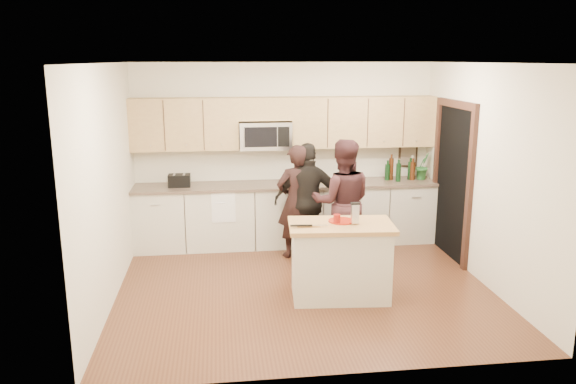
{
  "coord_description": "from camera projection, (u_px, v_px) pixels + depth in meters",
  "views": [
    {
      "loc": [
        -1.0,
        -6.4,
        2.74
      ],
      "look_at": [
        -0.15,
        0.35,
        1.13
      ],
      "focal_mm": 35.0,
      "sensor_mm": 36.0,
      "label": 1
    }
  ],
  "objects": [
    {
      "name": "drink_glass",
      "position": [
        337.0,
        219.0,
        6.42
      ],
      "size": [
        0.08,
        0.08,
        0.11
      ],
      "primitive_type": "cylinder",
      "color": "maroon",
      "rests_on": "island"
    },
    {
      "name": "dish_towel",
      "position": [
        223.0,
        197.0,
        8.08
      ],
      "size": [
        0.34,
        0.6,
        0.48
      ],
      "color": "white",
      "rests_on": "ground"
    },
    {
      "name": "bottle_cluster",
      "position": [
        402.0,
        169.0,
        8.55
      ],
      "size": [
        0.48,
        0.23,
        0.39
      ],
      "color": "black",
      "rests_on": "back_cabinetry"
    },
    {
      "name": "back_cabinetry",
      "position": [
        287.0,
        214.0,
        8.46
      ],
      "size": [
        4.5,
        0.66,
        0.94
      ],
      "color": "beige",
      "rests_on": "ground"
    },
    {
      "name": "floor",
      "position": [
        304.0,
        287.0,
        6.93
      ],
      "size": [
        4.5,
        4.5,
        0.0
      ],
      "primitive_type": "plane",
      "color": "#58311E",
      "rests_on": "ground"
    },
    {
      "name": "island",
      "position": [
        340.0,
        260.0,
        6.55
      ],
      "size": [
        1.25,
        0.8,
        0.9
      ],
      "rotation": [
        0.0,
        0.0,
        -0.08
      ],
      "color": "beige",
      "rests_on": "ground"
    },
    {
      "name": "cutting_board",
      "position": [
        308.0,
        225.0,
        6.38
      ],
      "size": [
        0.27,
        0.21,
        0.02
      ],
      "primitive_type": "cube",
      "rotation": [
        0.0,
        0.0,
        -0.08
      ],
      "color": "#A97946",
      "rests_on": "island"
    },
    {
      "name": "upper_cabinetry",
      "position": [
        288.0,
        122.0,
        8.28
      ],
      "size": [
        4.5,
        0.33,
        0.75
      ],
      "color": "tan",
      "rests_on": "ground"
    },
    {
      "name": "microwave",
      "position": [
        265.0,
        135.0,
        8.25
      ],
      "size": [
        0.76,
        0.41,
        0.4
      ],
      "color": "silver",
      "rests_on": "ground"
    },
    {
      "name": "box_grater",
      "position": [
        355.0,
        213.0,
        6.38
      ],
      "size": [
        0.1,
        0.07,
        0.24
      ],
      "color": "silver",
      "rests_on": "red_plate"
    },
    {
      "name": "framed_picture",
      "position": [
        408.0,
        155.0,
        8.79
      ],
      "size": [
        0.3,
        0.03,
        0.38
      ],
      "color": "black",
      "rests_on": "ground"
    },
    {
      "name": "orchid",
      "position": [
        423.0,
        166.0,
        8.58
      ],
      "size": [
        0.29,
        0.28,
        0.41
      ],
      "primitive_type": "imported",
      "rotation": [
        0.0,
        0.0,
        0.62
      ],
      "color": "#29682D",
      "rests_on": "back_cabinetry"
    },
    {
      "name": "red_plate",
      "position": [
        341.0,
        221.0,
        6.52
      ],
      "size": [
        0.3,
        0.3,
        0.02
      ],
      "primitive_type": "cylinder",
      "color": "#9C1F0E",
      "rests_on": "island"
    },
    {
      "name": "woman_right",
      "position": [
        308.0,
        201.0,
        7.84
      ],
      "size": [
        0.99,
        0.51,
        1.63
      ],
      "primitive_type": "imported",
      "rotation": [
        0.0,
        0.0,
        3.02
      ],
      "color": "black",
      "rests_on": "ground"
    },
    {
      "name": "toaster",
      "position": [
        179.0,
        180.0,
        8.12
      ],
      "size": [
        0.31,
        0.21,
        0.18
      ],
      "color": "black",
      "rests_on": "back_cabinetry"
    },
    {
      "name": "woman_left",
      "position": [
        296.0,
        201.0,
        7.85
      ],
      "size": [
        0.67,
        0.53,
        1.6
      ],
      "primitive_type": "imported",
      "rotation": [
        0.0,
        0.0,
        3.41
      ],
      "color": "black",
      "rests_on": "ground"
    },
    {
      "name": "woman_center",
      "position": [
        342.0,
        202.0,
        7.57
      ],
      "size": [
        0.92,
        0.76,
        1.72
      ],
      "primitive_type": "imported",
      "rotation": [
        0.0,
        0.0,
        3.0
      ],
      "color": "#32191A",
      "rests_on": "ground"
    },
    {
      "name": "knife",
      "position": [
        319.0,
        225.0,
        6.31
      ],
      "size": [
        0.2,
        0.04,
        0.01
      ],
      "primitive_type": "cube",
      "rotation": [
        0.0,
        0.0,
        -0.08
      ],
      "color": "silver",
      "rests_on": "cutting_board"
    },
    {
      "name": "room_shell",
      "position": [
        305.0,
        148.0,
        6.53
      ],
      "size": [
        4.52,
        4.02,
        2.71
      ],
      "color": "beige",
      "rests_on": "ground"
    },
    {
      "name": "doorway",
      "position": [
        453.0,
        176.0,
        7.81
      ],
      "size": [
        0.06,
        1.25,
        2.2
      ],
      "color": "black",
      "rests_on": "ground"
    },
    {
      "name": "tongs",
      "position": [
        301.0,
        226.0,
        6.28
      ],
      "size": [
        0.25,
        0.05,
        0.02
      ],
      "primitive_type": "cube",
      "rotation": [
        0.0,
        0.0,
        -0.08
      ],
      "color": "black",
      "rests_on": "cutting_board"
    }
  ]
}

